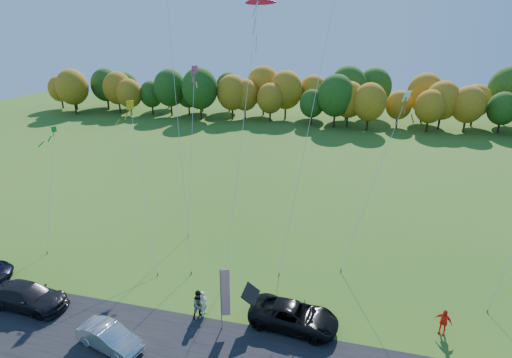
% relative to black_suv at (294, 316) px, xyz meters
% --- Properties ---
extents(ground, '(160.00, 160.00, 0.00)m').
position_rel_black_suv_xyz_m(ground, '(-3.97, 0.38, -0.76)').
color(ground, '#315B18').
extents(asphalt_strip, '(90.00, 6.00, 0.01)m').
position_rel_black_suv_xyz_m(asphalt_strip, '(-3.97, -3.62, -0.75)').
color(asphalt_strip, black).
rests_on(asphalt_strip, ground).
extents(tree_line, '(116.00, 12.00, 10.00)m').
position_rel_black_suv_xyz_m(tree_line, '(-3.97, 55.38, -0.76)').
color(tree_line, '#1E4711').
rests_on(tree_line, ground).
extents(black_suv, '(5.69, 3.08, 1.52)m').
position_rel_black_suv_xyz_m(black_suv, '(0.00, 0.00, 0.00)').
color(black_suv, black).
rests_on(black_suv, ground).
extents(silver_sedan, '(4.34, 2.42, 1.35)m').
position_rel_black_suv_xyz_m(silver_sedan, '(-9.98, -4.28, -0.08)').
color(silver_sedan, '#B8B9BD').
rests_on(silver_sedan, ground).
extents(dark_truck_a, '(5.46, 2.39, 1.56)m').
position_rel_black_suv_xyz_m(dark_truck_a, '(-17.25, -2.38, 0.02)').
color(dark_truck_a, black).
rests_on(dark_truck_a, ground).
extents(person_tailgate_a, '(0.49, 0.67, 1.71)m').
position_rel_black_suv_xyz_m(person_tailgate_a, '(-5.72, -0.35, 0.10)').
color(person_tailgate_a, white).
rests_on(person_tailgate_a, ground).
extents(person_tailgate_b, '(1.17, 1.20, 1.95)m').
position_rel_black_suv_xyz_m(person_tailgate_b, '(-5.90, -0.64, 0.22)').
color(person_tailgate_b, gray).
rests_on(person_tailgate_b, ground).
extents(person_east, '(1.07, 0.80, 1.69)m').
position_rel_black_suv_xyz_m(person_east, '(8.78, 1.56, 0.08)').
color(person_east, '#F73117').
rests_on(person_east, ground).
extents(feather_flag, '(0.54, 0.25, 4.32)m').
position_rel_black_suv_xyz_m(feather_flag, '(-4.01, -1.21, 1.89)').
color(feather_flag, '#999999').
rests_on(feather_flag, ground).
extents(kite_delta_blue, '(5.98, 9.66, 27.29)m').
position_rel_black_suv_xyz_m(kite_delta_blue, '(-10.63, 7.99, 12.48)').
color(kite_delta_blue, '#4C3F33').
rests_on(kite_delta_blue, ground).
extents(kite_parafoil_orange, '(5.70, 11.73, 33.41)m').
position_rel_black_suv_xyz_m(kite_parafoil_orange, '(0.18, 10.63, 15.81)').
color(kite_parafoil_orange, '#4C3F33').
rests_on(kite_parafoil_orange, ground).
extents(kite_delta_red, '(2.65, 11.10, 20.75)m').
position_rel_black_suv_xyz_m(kite_delta_red, '(-5.51, 11.02, 15.12)').
color(kite_delta_red, '#4C3F33').
rests_on(kite_delta_red, ground).
extents(kite_diamond_yellow, '(5.46, 7.30, 12.06)m').
position_rel_black_suv_xyz_m(kite_diamond_yellow, '(-13.04, 6.17, 4.99)').
color(kite_diamond_yellow, '#4C3F33').
rests_on(kite_diamond_yellow, ground).
extents(kite_diamond_green, '(1.21, 4.55, 9.87)m').
position_rel_black_suv_xyz_m(kite_diamond_green, '(-21.19, 5.56, 4.17)').
color(kite_diamond_green, '#4C3F33').
rests_on(kite_diamond_green, ground).
extents(kite_diamond_white, '(4.45, 6.76, 13.18)m').
position_rel_black_suv_xyz_m(kite_diamond_white, '(4.46, 9.74, 5.55)').
color(kite_diamond_white, '#4C3F33').
rests_on(kite_diamond_white, ground).
extents(kite_diamond_pink, '(1.88, 7.05, 14.41)m').
position_rel_black_suv_xyz_m(kite_diamond_pink, '(-11.41, 12.17, 6.25)').
color(kite_diamond_pink, '#4C3F33').
rests_on(kite_diamond_pink, ground).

